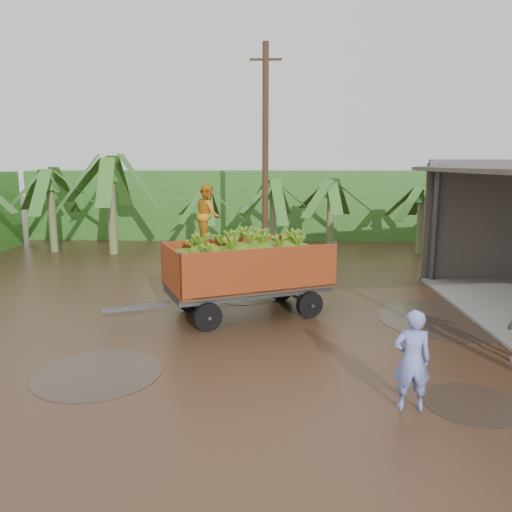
% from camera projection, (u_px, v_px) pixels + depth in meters
% --- Properties ---
extents(ground, '(100.00, 100.00, 0.00)m').
position_uv_depth(ground, '(278.00, 336.00, 11.65)').
color(ground, black).
rests_on(ground, ground).
extents(hedge_north, '(22.00, 3.00, 3.60)m').
position_uv_depth(hedge_north, '(238.00, 204.00, 27.10)').
color(hedge_north, '#2D661E').
rests_on(hedge_north, ground).
extents(banana_trailer, '(5.76, 3.56, 3.47)m').
position_uv_depth(banana_trailer, '(247.00, 267.00, 13.15)').
color(banana_trailer, '#CA491C').
rests_on(banana_trailer, ground).
extents(man_blue, '(0.62, 0.41, 1.69)m').
position_uv_depth(man_blue, '(412.00, 360.00, 8.07)').
color(man_blue, '#7686D7').
rests_on(man_blue, ground).
extents(utility_pole, '(1.20, 0.24, 8.39)m').
position_uv_depth(utility_pole, '(265.00, 156.00, 19.04)').
color(utility_pole, '#47301E').
rests_on(utility_pole, ground).
extents(banana_plants, '(24.48, 20.16, 4.37)m').
position_uv_depth(banana_plants, '(123.00, 220.00, 19.04)').
color(banana_plants, '#2D661E').
rests_on(banana_plants, ground).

